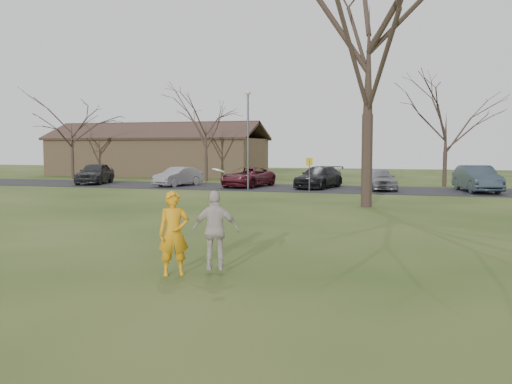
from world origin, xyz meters
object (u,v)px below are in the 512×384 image
Objects in this scene: car_5 at (477,179)px; player_defender at (174,233)px; car_2 at (248,177)px; catching_play at (216,230)px; car_1 at (178,176)px; lamp_post at (248,127)px; car_4 at (380,179)px; car_3 at (319,177)px; building at (158,155)px; car_0 at (95,173)px; big_tree at (369,51)px.

player_defender is at bearing -121.20° from car_5.
car_2 is 25.44m from catching_play.
car_1 is 19.35m from car_5.
car_4 is at bearing 16.15° from lamp_post.
car_4 is at bearing 16.82° from car_1.
car_3 is at bearing 94.90° from catching_play.
player_defender reaches higher than car_4.
building is (-21.95, 13.20, 1.20)m from car_4.
car_2 is at bearing -12.89° from car_0.
car_0 is 2.08× the size of catching_play.
lamp_post is at bearing -24.43° from car_0.
car_3 is 0.78× the size of lamp_post.
car_3 is (4.78, 0.33, 0.04)m from car_2.
player_defender is 0.44× the size of car_4.
catching_play is at bearing -97.37° from big_tree.
car_3 is at bearing -12.11° from car_0.
car_0 is 11.68m from car_2.
player_defender is at bearing -100.37° from big_tree.
player_defender reaches higher than car_3.
building reaches higher than catching_play.
car_5 is at bearing 9.77° from lamp_post.
big_tree reaches higher than car_4.
building reaches higher than car_5.
car_4 is 11.64m from big_tree.
big_tree reaches higher than building.
car_3 is 24.90m from catching_play.
car_4 is 25.64m from building.
car_0 is 16.47m from car_3.
car_0 reaches higher than car_2.
car_3 is (-1.30, 25.11, -0.15)m from player_defender.
car_3 is at bearing 111.15° from big_tree.
catching_play is at bearing -108.77° from car_4.
car_1 is 1.80× the size of catching_play.
catching_play is 23.00m from lamp_post.
car_3 is at bearing -35.11° from building.
lamp_post is at bearing -47.91° from building.
car_2 is 14.43m from car_5.
player_defender is at bearing -110.64° from car_4.
car_1 is 0.28× the size of big_tree.
player_defender is 0.37× the size of car_2.
car_0 is at bearing 154.47° from big_tree.
car_5 is 14.20m from lamp_post.
car_0 is at bearing -166.08° from car_3.
car_0 reaches higher than car_4.
car_4 is at bearing -14.01° from car_0.
catching_play is (-1.83, -24.27, 0.23)m from car_4.
car_5 is at bearing -25.44° from building.
car_2 is 0.99× the size of car_5.
building is (-19.30, 37.77, 1.03)m from player_defender.
building reaches higher than car_2.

